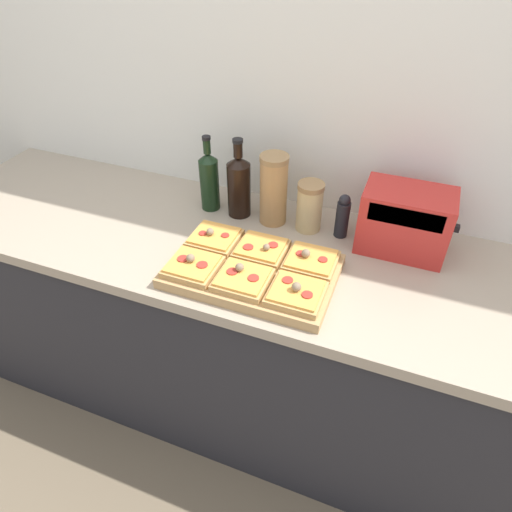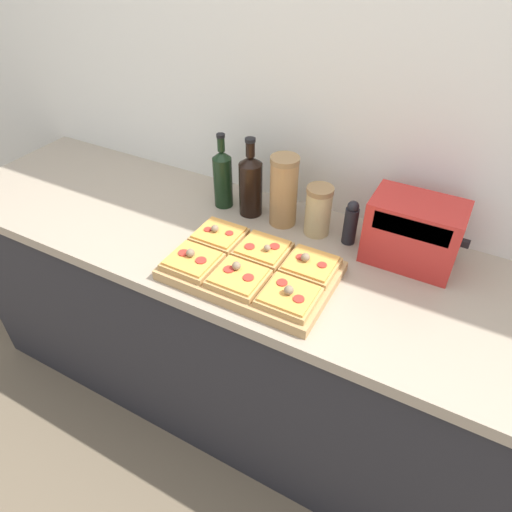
{
  "view_description": "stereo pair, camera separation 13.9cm",
  "coord_description": "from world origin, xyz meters",
  "views": [
    {
      "loc": [
        0.37,
        -0.8,
        1.81
      ],
      "look_at": [
        -0.02,
        0.21,
        0.94
      ],
      "focal_mm": 32.0,
      "sensor_mm": 36.0,
      "label": 1
    },
    {
      "loc": [
        0.5,
        -0.74,
        1.81
      ],
      "look_at": [
        -0.02,
        0.21,
        0.94
      ],
      "focal_mm": 32.0,
      "sensor_mm": 36.0,
      "label": 2
    }
  ],
  "objects": [
    {
      "name": "pizza_slice_front_right",
      "position": [
        0.14,
        0.11,
        0.93
      ],
      "size": [
        0.15,
        0.14,
        0.06
      ],
      "color": "tan",
      "rests_on": "cutting_board"
    },
    {
      "name": "olive_oil_bottle",
      "position": [
        -0.31,
        0.49,
        1.0
      ],
      "size": [
        0.07,
        0.07,
        0.28
      ],
      "color": "black",
      "rests_on": "kitchen_counter"
    },
    {
      "name": "wall_back",
      "position": [
        0.0,
        0.67,
        1.25
      ],
      "size": [
        6.0,
        0.06,
        2.5
      ],
      "color": "silver",
      "rests_on": "ground_plane"
    },
    {
      "name": "pizza_slice_back_right",
      "position": [
        0.14,
        0.26,
        0.93
      ],
      "size": [
        0.15,
        0.14,
        0.05
      ],
      "color": "tan",
      "rests_on": "cutting_board"
    },
    {
      "name": "wine_bottle",
      "position": [
        -0.19,
        0.49,
        1.01
      ],
      "size": [
        0.08,
        0.08,
        0.29
      ],
      "color": "black",
      "rests_on": "kitchen_counter"
    },
    {
      "name": "pepper_mill",
      "position": [
        0.18,
        0.49,
        0.96
      ],
      "size": [
        0.05,
        0.05,
        0.16
      ],
      "color": "black",
      "rests_on": "kitchen_counter"
    },
    {
      "name": "kitchen_counter",
      "position": [
        0.0,
        0.32,
        0.44
      ],
      "size": [
        2.63,
        0.67,
        0.89
      ],
      "color": "#232328",
      "rests_on": "ground_plane"
    },
    {
      "name": "pizza_slice_back_left",
      "position": [
        -0.19,
        0.26,
        0.93
      ],
      "size": [
        0.15,
        0.14,
        0.05
      ],
      "color": "tan",
      "rests_on": "cutting_board"
    },
    {
      "name": "pizza_slice_back_center",
      "position": [
        -0.02,
        0.26,
        0.93
      ],
      "size": [
        0.15,
        0.14,
        0.05
      ],
      "color": "tan",
      "rests_on": "cutting_board"
    },
    {
      "name": "toaster_oven",
      "position": [
        0.38,
        0.49,
        0.99
      ],
      "size": [
        0.3,
        0.17,
        0.21
      ],
      "color": "red",
      "rests_on": "kitchen_counter"
    },
    {
      "name": "grain_jar_tall",
      "position": [
        -0.06,
        0.49,
        1.01
      ],
      "size": [
        0.1,
        0.1,
        0.25
      ],
      "color": "#AD7F4C",
      "rests_on": "kitchen_counter"
    },
    {
      "name": "cutting_board",
      "position": [
        -0.02,
        0.18,
        0.9
      ],
      "size": [
        0.51,
        0.32,
        0.03
      ],
      "primitive_type": "cube",
      "color": "tan",
      "rests_on": "kitchen_counter"
    },
    {
      "name": "ground_plane",
      "position": [
        0.0,
        0.0,
        0.0
      ],
      "size": [
        12.0,
        12.0,
        0.0
      ],
      "primitive_type": "plane",
      "color": "brown"
    },
    {
      "name": "grain_jar_short",
      "position": [
        0.07,
        0.49,
        0.98
      ],
      "size": [
        0.09,
        0.09,
        0.18
      ],
      "color": "tan",
      "rests_on": "kitchen_counter"
    },
    {
      "name": "pizza_slice_front_center",
      "position": [
        -0.02,
        0.11,
        0.93
      ],
      "size": [
        0.15,
        0.14,
        0.05
      ],
      "color": "tan",
      "rests_on": "cutting_board"
    },
    {
      "name": "pizza_slice_front_left",
      "position": [
        -0.19,
        0.11,
        0.93
      ],
      "size": [
        0.15,
        0.14,
        0.05
      ],
      "color": "tan",
      "rests_on": "cutting_board"
    }
  ]
}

